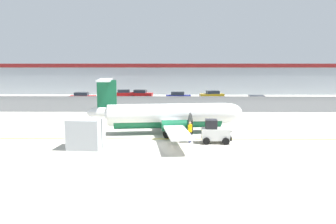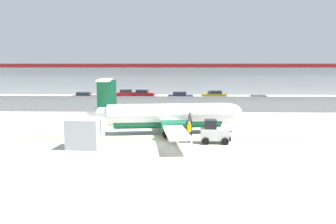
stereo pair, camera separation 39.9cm
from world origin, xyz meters
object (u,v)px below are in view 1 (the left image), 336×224
baggage_tug (215,132)px  traffic_cone_far_left (171,130)px  parked_car_0 (82,97)px  commuter_airplane (171,116)px  parked_car_2 (141,94)px  parked_car_4 (212,95)px  parked_car_3 (178,96)px  parked_car_5 (256,101)px  cargo_container (86,133)px  ground_crew_worker (190,131)px  traffic_cone_near_left (172,134)px  parked_car_1 (123,94)px  traffic_cone_near_right (153,124)px

baggage_tug → traffic_cone_far_left: baggage_tug is taller
parked_car_0 → commuter_airplane: bearing=-61.1°
parked_car_2 → parked_car_4: same height
commuter_airplane → parked_car_3: 26.17m
traffic_cone_far_left → parked_car_5: bearing=57.7°
commuter_airplane → baggage_tug: bearing=-54.4°
traffic_cone_far_left → parked_car_5: parked_car_5 is taller
parked_car_5 → baggage_tug: bearing=71.1°
commuter_airplane → cargo_container: (-6.26, -5.52, -0.50)m
parked_car_5 → parked_car_3: bearing=-27.0°
parked_car_3 → parked_car_0: bearing=-175.9°
commuter_airplane → ground_crew_worker: 4.01m
traffic_cone_near_left → traffic_cone_far_left: 1.72m
traffic_cone_far_left → parked_car_3: 26.40m
ground_crew_worker → parked_car_1: 36.33m
parked_car_0 → parked_car_2: size_ratio=0.97×
traffic_cone_near_right → parked_car_2: (-3.90, 27.77, 0.58)m
traffic_cone_near_right → ground_crew_worker: bearing=-63.2°
traffic_cone_far_left → parked_car_2: 31.36m
commuter_airplane → ground_crew_worker: commuter_airplane is taller
ground_crew_worker → traffic_cone_near_right: 7.30m
ground_crew_worker → cargo_container: size_ratio=0.66×
traffic_cone_near_left → parked_car_2: (-5.73, 32.56, 0.58)m
commuter_airplane → parked_car_2: (-5.62, 30.61, -0.71)m
baggage_tug → traffic_cone_near_left: size_ratio=3.69×
parked_car_2 → commuter_airplane: bearing=-72.8°
traffic_cone_near_left → traffic_cone_far_left: (-0.05, 1.72, 0.00)m
parked_car_4 → ground_crew_worker: bearing=73.4°
traffic_cone_near_left → parked_car_5: parked_car_5 is taller
parked_car_1 → traffic_cone_near_left: bearing=98.2°
baggage_tug → parked_car_0: (-18.40, 28.77, 0.04)m
traffic_cone_near_right → parked_car_1: 29.21m
baggage_tug → parked_car_3: bearing=96.2°
commuter_airplane → cargo_container: bearing=-145.9°
commuter_airplane → parked_car_1: (-8.97, 31.13, -0.71)m
parked_car_2 → parked_car_1: bearing=177.9°
baggage_tug → parked_car_4: baggage_tug is taller
parked_car_1 → parked_car_5: size_ratio=1.03×
traffic_cone_far_left → parked_car_3: bearing=87.6°
cargo_container → parked_car_2: 36.13m
ground_crew_worker → parked_car_3: bearing=-67.4°
commuter_airplane → traffic_cone_near_left: (0.11, -1.95, -1.29)m
baggage_tug → parked_car_0: baggage_tug is taller
parked_car_5 → parked_car_1: bearing=-25.6°
parked_car_0 → parked_car_1: 8.54m
traffic_cone_far_left → commuter_airplane: bearing=104.8°
parked_car_1 → parked_car_4: bearing=164.9°
cargo_container → traffic_cone_near_left: (6.37, 3.56, -0.79)m
parked_car_2 → traffic_cone_near_left: bearing=-73.2°
ground_crew_worker → commuter_airplane: bearing=-45.0°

